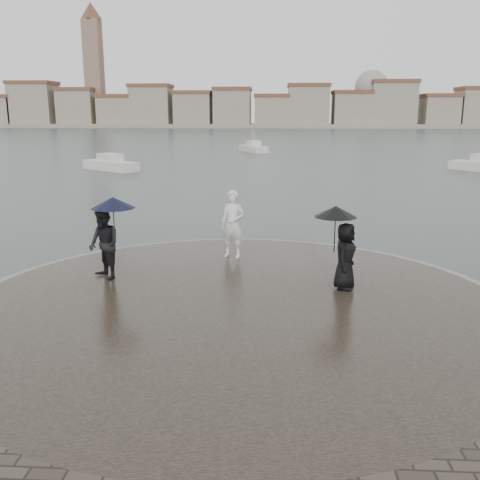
{
  "coord_description": "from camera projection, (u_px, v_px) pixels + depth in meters",
  "views": [
    {
      "loc": [
        0.77,
        -7.51,
        4.38
      ],
      "look_at": [
        0.0,
        4.8,
        1.45
      ],
      "focal_mm": 40.0,
      "sensor_mm": 36.0,
      "label": 1
    }
  ],
  "objects": [
    {
      "name": "ground",
      "position": [
        221.0,
        401.0,
        8.35
      ],
      "size": [
        400.0,
        400.0,
        0.0
      ],
      "primitive_type": "plane",
      "color": "#2B3835",
      "rests_on": "ground"
    },
    {
      "name": "boats",
      "position": [
        278.0,
        158.0,
        48.51
      ],
      "size": [
        34.19,
        26.43,
        1.5
      ],
      "color": "silver",
      "rests_on": "ground"
    },
    {
      "name": "quay_tip",
      "position": [
        236.0,
        310.0,
        11.71
      ],
      "size": [
        11.9,
        11.9,
        0.36
      ],
      "primitive_type": "cylinder",
      "color": "#2D261E",
      "rests_on": "ground"
    },
    {
      "name": "kerb_ring",
      "position": [
        236.0,
        311.0,
        11.71
      ],
      "size": [
        12.5,
        12.5,
        0.32
      ],
      "primitive_type": "cylinder",
      "color": "gray",
      "rests_on": "ground"
    },
    {
      "name": "visitor_right",
      "position": [
        342.0,
        243.0,
        12.37
      ],
      "size": [
        1.13,
        1.05,
        1.95
      ],
      "color": "black",
      "rests_on": "quay_tip"
    },
    {
      "name": "far_skyline",
      "position": [
        251.0,
        109.0,
        163.48
      ],
      "size": [
        260.0,
        20.0,
        37.0
      ],
      "color": "gray",
      "rests_on": "ground"
    },
    {
      "name": "statue",
      "position": [
        233.0,
        224.0,
        15.12
      ],
      "size": [
        0.8,
        0.65,
        1.92
      ],
      "primitive_type": "imported",
      "rotation": [
        0.0,
        0.0,
        -0.3
      ],
      "color": "silver",
      "rests_on": "quay_tip"
    },
    {
      "name": "visitor_left",
      "position": [
        106.0,
        234.0,
        13.12
      ],
      "size": [
        1.34,
        1.18,
        2.04
      ],
      "color": "black",
      "rests_on": "quay_tip"
    }
  ]
}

